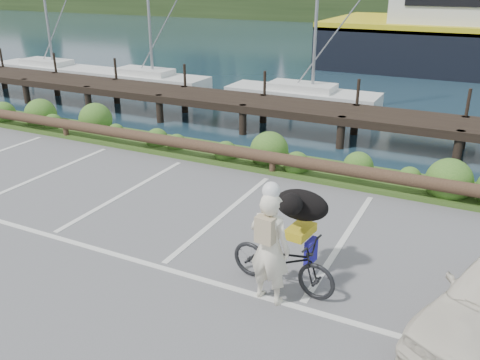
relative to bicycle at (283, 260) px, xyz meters
name	(u,v)px	position (x,y,z in m)	size (l,w,h in m)	color
ground	(172,257)	(-2.13, -0.03, -0.48)	(72.00, 72.00, 0.00)	#5A5A5D
harbor_backdrop	(474,10)	(-1.74, 78.44, -0.48)	(170.00, 160.00, 30.00)	#192E3C
vegetation_strip	(283,164)	(-2.13, 5.27, -0.43)	(34.00, 1.60, 0.10)	#3D5B21
log_rail	(272,174)	(-2.13, 4.57, -0.48)	(32.00, 0.30, 0.60)	#443021
bicycle	(283,260)	(0.00, 0.00, 0.00)	(0.64, 1.84, 0.97)	black
cyclist	(270,248)	(-0.05, -0.43, 0.43)	(0.67, 0.44, 1.84)	white
dog	(302,205)	(0.07, 0.59, 0.75)	(0.92, 0.45, 0.53)	black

